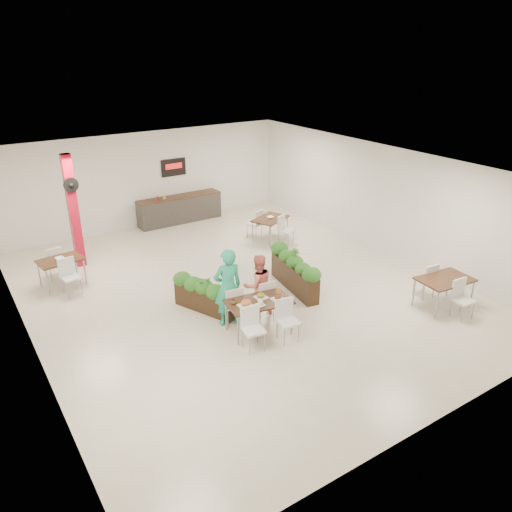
# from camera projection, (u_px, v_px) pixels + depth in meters

# --- Properties ---
(ground) EXTENTS (12.00, 12.00, 0.00)m
(ground) POSITION_uv_depth(u_px,v_px,m) (239.00, 289.00, 12.94)
(ground) COLOR beige
(ground) RESTS_ON ground
(room_shell) EXTENTS (10.10, 12.10, 3.22)m
(room_shell) POSITION_uv_depth(u_px,v_px,m) (238.00, 216.00, 12.14)
(room_shell) COLOR white
(room_shell) RESTS_ON ground
(red_column) EXTENTS (0.40, 0.41, 3.20)m
(red_column) POSITION_uv_depth(u_px,v_px,m) (73.00, 210.00, 13.70)
(red_column) COLOR #AC0B23
(red_column) RESTS_ON ground
(service_counter) EXTENTS (3.00, 0.64, 2.20)m
(service_counter) POSITION_uv_depth(u_px,v_px,m) (180.00, 208.00, 17.59)
(service_counter) COLOR #2E2C29
(service_counter) RESTS_ON ground
(main_table) EXTENTS (1.50, 1.78, 0.92)m
(main_table) POSITION_uv_depth(u_px,v_px,m) (259.00, 306.00, 10.82)
(main_table) COLOR black
(main_table) RESTS_ON ground
(diner_man) EXTENTS (0.72, 0.53, 1.82)m
(diner_man) POSITION_uv_depth(u_px,v_px,m) (228.00, 287.00, 11.02)
(diner_man) COLOR #239A7B
(diner_man) RESTS_ON ground
(diner_woman) EXTENTS (0.80, 0.67, 1.50)m
(diner_woman) POSITION_uv_depth(u_px,v_px,m) (258.00, 285.00, 11.49)
(diner_woman) COLOR #EF726A
(diner_woman) RESTS_ON ground
(planter_left) EXTENTS (0.92, 1.66, 0.91)m
(planter_left) POSITION_uv_depth(u_px,v_px,m) (204.00, 293.00, 11.69)
(planter_left) COLOR black
(planter_left) RESTS_ON ground
(planter_right) EXTENTS (0.68, 2.10, 1.11)m
(planter_right) POSITION_uv_depth(u_px,v_px,m) (294.00, 271.00, 12.76)
(planter_right) COLOR black
(planter_right) RESTS_ON ground
(side_table_a) EXTENTS (1.18, 1.66, 0.92)m
(side_table_a) POSITION_uv_depth(u_px,v_px,m) (61.00, 264.00, 12.89)
(side_table_a) COLOR black
(side_table_a) RESTS_ON ground
(side_table_b) EXTENTS (1.38, 1.65, 0.92)m
(side_table_b) POSITION_uv_depth(u_px,v_px,m) (270.00, 222.00, 15.89)
(side_table_b) COLOR black
(side_table_b) RESTS_ON ground
(side_table_c) EXTENTS (1.35, 1.65, 0.92)m
(side_table_c) POSITION_uv_depth(u_px,v_px,m) (444.00, 283.00, 11.85)
(side_table_c) COLOR black
(side_table_c) RESTS_ON ground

